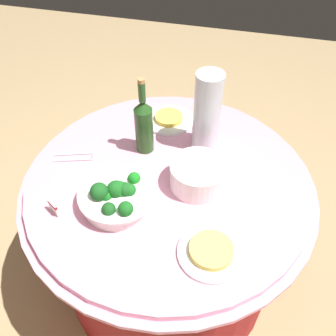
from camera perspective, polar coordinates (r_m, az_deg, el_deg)
ground_plane at (r=2.02m, az=-0.00°, el=-15.92°), size 6.00×6.00×0.00m
buffet_table at (r=1.70m, az=-0.00°, el=-9.84°), size 1.16×1.16×0.74m
broccoli_bowl at (r=1.31m, az=-7.97°, el=-4.39°), size 0.28×0.28×0.12m
plate_stack at (r=1.36m, az=4.67°, el=-1.11°), size 0.21×0.21×0.10m
wine_bottle at (r=1.46m, az=-3.82°, el=6.83°), size 0.07×0.07×0.34m
decorative_fruit_vase at (r=1.47m, az=6.10°, el=8.17°), size 0.11×0.11×0.34m
serving_tongs at (r=1.54m, az=-14.37°, el=1.70°), size 0.17×0.09×0.01m
food_plate_noodles at (r=1.21m, az=6.79°, el=-12.88°), size 0.22×0.22×0.03m
food_plate_fried_egg at (r=1.67m, az=0.13°, el=7.67°), size 0.22×0.22×0.03m
label_placard_front at (r=1.34m, az=-17.56°, el=-5.89°), size 0.05×0.03×0.05m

